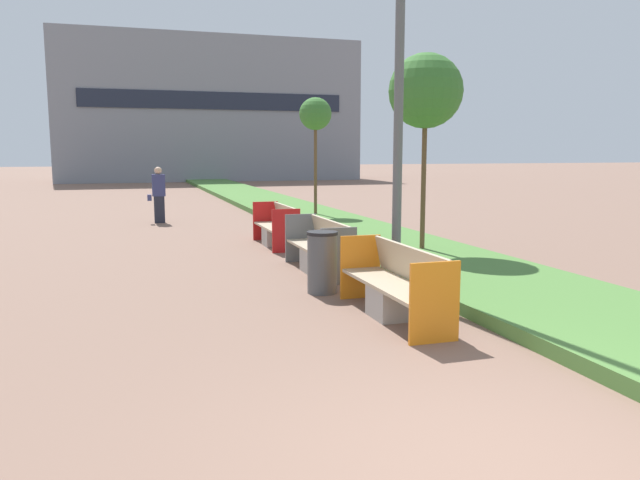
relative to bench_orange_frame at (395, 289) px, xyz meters
name	(u,v)px	position (x,y,z in m)	size (l,w,h in m)	color
ground_plane	(509,476)	(-0.94, -3.95, -0.38)	(180.00, 180.00, 0.00)	#7A5B4C
planter_grass_strip	(347,230)	(2.26, 8.05, -0.29)	(2.80, 120.00, 0.18)	#4C7A38
building_backdrop	(210,111)	(3.06, 40.02, 4.72)	(21.55, 6.24, 10.19)	gray
bench_orange_frame	(395,289)	(0.00, 0.00, 0.00)	(0.65, 2.36, 0.94)	#ADA8A0
bench_grey_frame	(320,251)	(0.00, 3.27, 0.00)	(0.65, 2.32, 0.94)	#ADA8A0
bench_red_frame	(277,230)	(0.00, 6.56, -0.01)	(0.65, 2.07, 0.94)	#ADA8A0
litter_bin	(322,262)	(-0.48, 1.64, 0.10)	(0.48, 0.48, 0.95)	#4C4F51
sapling_tree_near	(426,92)	(2.49, 4.16, 2.96)	(1.49, 1.49, 4.10)	brown
sapling_tree_far	(315,115)	(2.49, 11.62, 2.89)	(1.01, 1.01, 3.82)	brown
pedestrian_walking	(159,195)	(-2.32, 12.10, 0.48)	(0.53, 0.24, 1.69)	#232633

